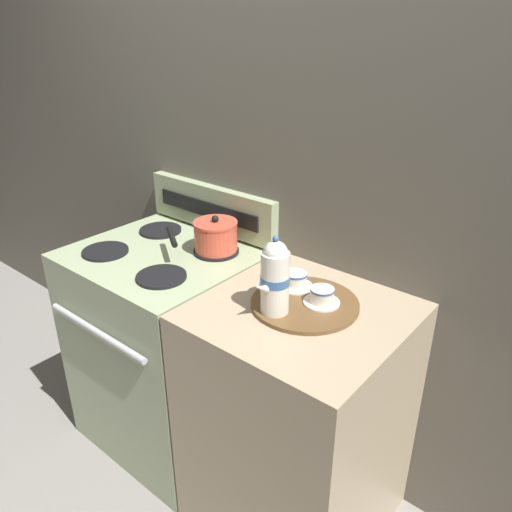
{
  "coord_description": "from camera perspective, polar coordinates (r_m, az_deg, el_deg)",
  "views": [
    {
      "loc": [
        1.1,
        -1.13,
        1.74
      ],
      "look_at": [
        0.09,
        0.09,
        0.99
      ],
      "focal_mm": 35.0,
      "sensor_mm": 36.0,
      "label": 1
    }
  ],
  "objects": [
    {
      "name": "saucepan",
      "position": [
        1.95,
        -4.74,
        2.32
      ],
      "size": [
        0.26,
        0.28,
        0.14
      ],
      "color": "#D14C38",
      "rests_on": "stove"
    },
    {
      "name": "ground_plane",
      "position": [
        2.35,
        -3.32,
        -22.41
      ],
      "size": [
        6.0,
        6.0,
        0.0
      ],
      "primitive_type": "plane",
      "color": "gray"
    },
    {
      "name": "teapot",
      "position": [
        1.5,
        2.17,
        -2.41
      ],
      "size": [
        0.09,
        0.14,
        0.25
      ],
      "color": "white",
      "rests_on": "serving_tray"
    },
    {
      "name": "stove",
      "position": [
        2.23,
        -9.86,
        -10.21
      ],
      "size": [
        0.7,
        0.66,
        0.92
      ],
      "color": "#9EAD84",
      "rests_on": "ground"
    },
    {
      "name": "serving_tray",
      "position": [
        1.62,
        5.59,
        -5.42
      ],
      "size": [
        0.35,
        0.35,
        0.01
      ],
      "color": "brown",
      "rests_on": "side_counter"
    },
    {
      "name": "creamer_jug",
      "position": [
        1.63,
        1.63,
        -3.24
      ],
      "size": [
        0.07,
        0.07,
        0.08
      ],
      "color": "white",
      "rests_on": "serving_tray"
    },
    {
      "name": "wall_back",
      "position": [
        1.95,
        2.66,
        6.12
      ],
      "size": [
        6.0,
        0.05,
        2.2
      ],
      "color": "#666056",
      "rests_on": "ground"
    },
    {
      "name": "teacup_right",
      "position": [
        1.68,
        4.56,
        -2.75
      ],
      "size": [
        0.12,
        0.12,
        0.05
      ],
      "color": "white",
      "rests_on": "serving_tray"
    },
    {
      "name": "side_counter",
      "position": [
        1.87,
        4.72,
        -18.15
      ],
      "size": [
        0.64,
        0.63,
        0.91
      ],
      "color": "tan",
      "rests_on": "ground"
    },
    {
      "name": "control_panel",
      "position": [
        2.14,
        -5.14,
        5.52
      ],
      "size": [
        0.68,
        0.05,
        0.19
      ],
      "color": "#9EAD84",
      "rests_on": "stove"
    },
    {
      "name": "teacup_left",
      "position": [
        1.6,
        7.55,
        -4.54
      ],
      "size": [
        0.12,
        0.12,
        0.05
      ],
      "color": "white",
      "rests_on": "serving_tray"
    }
  ]
}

